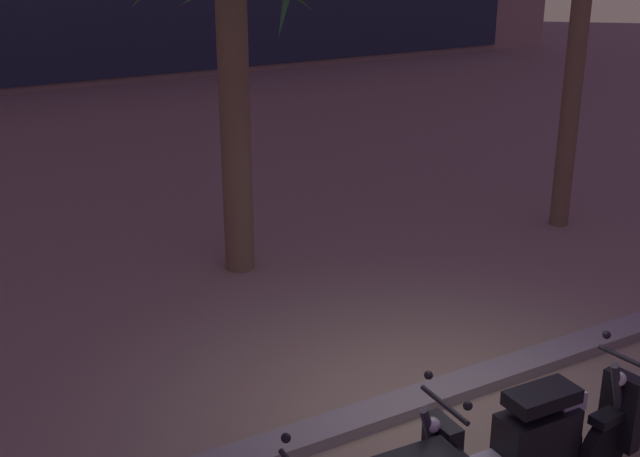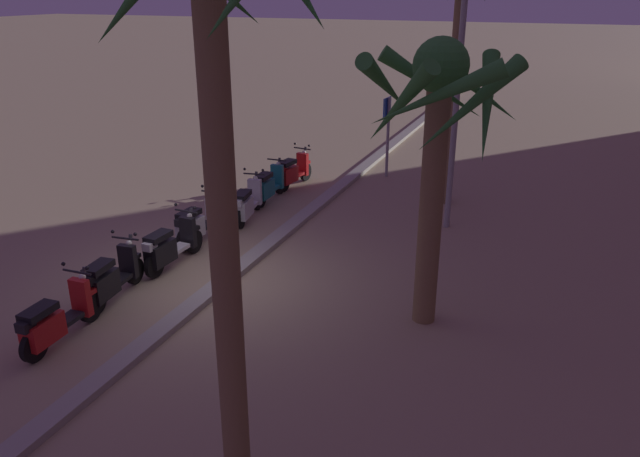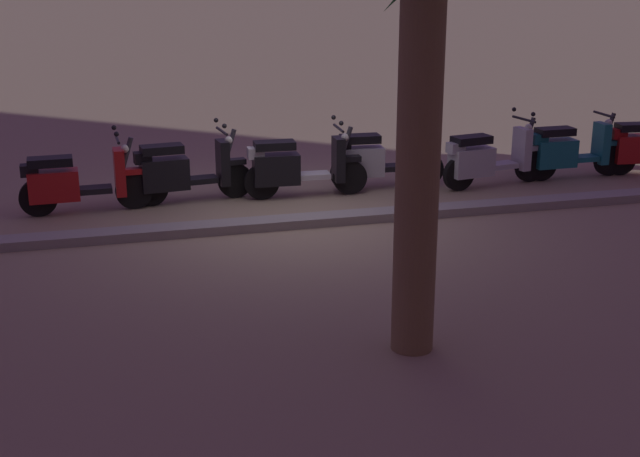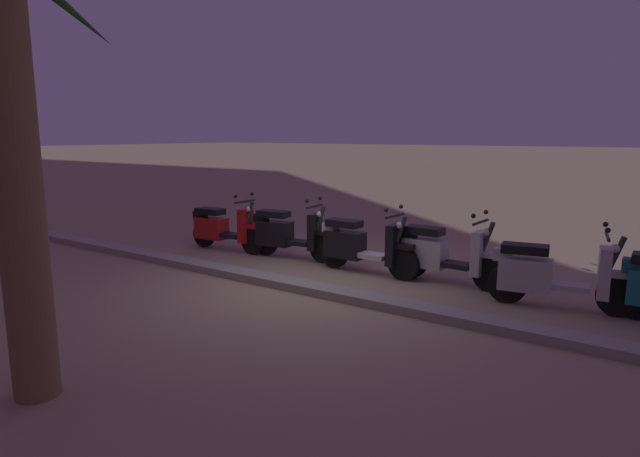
% 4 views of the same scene
% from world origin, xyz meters
% --- Properties ---
extents(ground_plane, '(200.00, 200.00, 0.00)m').
position_xyz_m(ground_plane, '(0.00, 0.00, 0.00)').
color(ground_plane, '#9E896B').
extents(curb_strip, '(60.00, 0.36, 0.12)m').
position_xyz_m(curb_strip, '(0.00, 0.25, 0.06)').
color(curb_strip, gray).
rests_on(curb_strip, ground).
extents(scooter_teal_far_back, '(1.76, 0.56, 1.04)m').
position_xyz_m(scooter_teal_far_back, '(-4.76, -1.15, 0.45)').
color(scooter_teal_far_back, black).
rests_on(scooter_teal_far_back, ground).
extents(scooter_silver_mid_front, '(1.85, 0.66, 1.17)m').
position_xyz_m(scooter_silver_mid_front, '(-3.26, -0.98, 0.45)').
color(scooter_silver_mid_front, black).
rests_on(scooter_silver_mid_front, ground).
extents(scooter_silver_mid_rear, '(1.81, 0.56, 1.17)m').
position_xyz_m(scooter_silver_mid_rear, '(-1.59, -1.34, 0.46)').
color(scooter_silver_mid_rear, black).
rests_on(scooter_silver_mid_rear, ground).
extents(scooter_black_tail_end, '(1.87, 0.56, 1.17)m').
position_xyz_m(scooter_black_tail_end, '(-0.24, -1.15, 0.46)').
color(scooter_black_tail_end, black).
rests_on(scooter_black_tail_end, ground).
extents(scooter_black_second_in_line, '(1.79, 0.57, 1.17)m').
position_xyz_m(scooter_black_second_in_line, '(1.42, -1.28, 0.47)').
color(scooter_black_second_in_line, black).
rests_on(scooter_black_second_in_line, ground).
extents(scooter_red_last_in_row, '(1.83, 0.56, 1.17)m').
position_xyz_m(scooter_red_last_in_row, '(2.93, -1.11, 0.45)').
color(scooter_red_last_in_row, black).
rests_on(scooter_red_last_in_row, ground).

